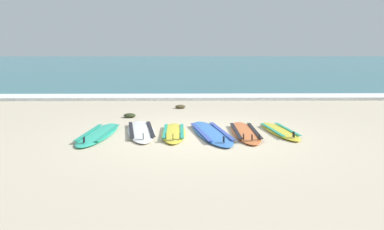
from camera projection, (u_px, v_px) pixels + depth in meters
ground_plane at (197, 136)px, 7.99m from camera, size 80.00×80.00×0.00m
sea at (188, 63)px, 42.68m from camera, size 80.00×60.00×0.10m
wave_foam_strip at (193, 97)px, 13.73m from camera, size 80.00×1.21×0.11m
surfboard_0 at (99, 134)px, 8.00m from camera, size 0.75×2.29×0.18m
surfboard_1 at (141, 131)px, 8.30m from camera, size 0.94×2.36×0.18m
surfboard_2 at (174, 133)px, 8.13m from camera, size 0.53×2.00×0.18m
surfboard_3 at (211, 133)px, 8.11m from camera, size 1.07×2.58×0.18m
surfboard_4 at (245, 132)px, 8.17m from camera, size 0.55×2.21×0.18m
surfboard_5 at (279, 131)px, 8.29m from camera, size 0.73×1.95×0.18m
seaweed_clump_near_shoreline at (130, 115)px, 10.06m from camera, size 0.32×0.25×0.11m
seaweed_clump_mid_sand at (180, 107)px, 11.55m from camera, size 0.31×0.25×0.11m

